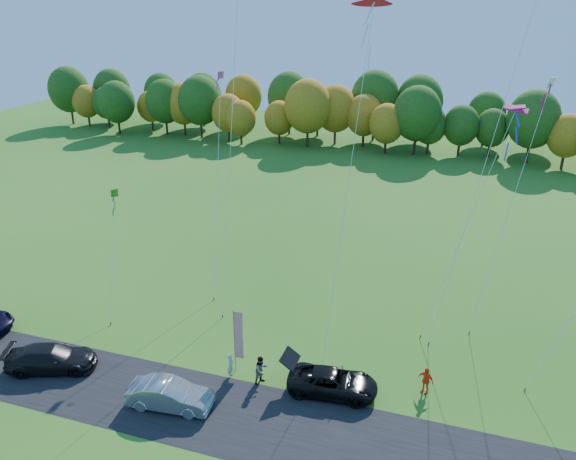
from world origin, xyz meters
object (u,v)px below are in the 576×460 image
(silver_sedan, at_px, (170,395))
(person_east, at_px, (426,380))
(black_suv, at_px, (333,382))
(feather_flag, at_px, (238,334))

(silver_sedan, xyz_separation_m, person_east, (13.29, 5.71, 0.05))
(silver_sedan, height_order, person_east, person_east)
(black_suv, relative_size, person_east, 3.09)
(person_east, bearing_deg, feather_flag, -147.98)
(silver_sedan, relative_size, person_east, 2.85)
(person_east, height_order, feather_flag, feather_flag)
(person_east, bearing_deg, black_suv, -137.15)
(silver_sedan, distance_m, feather_flag, 5.14)
(black_suv, relative_size, feather_flag, 1.21)
(silver_sedan, relative_size, feather_flag, 1.11)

